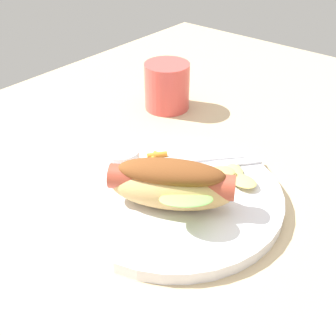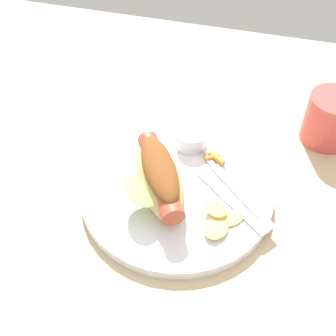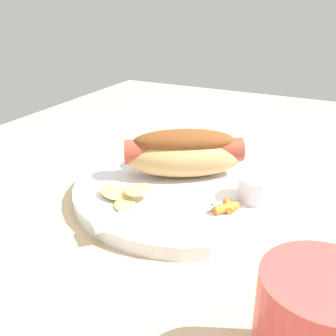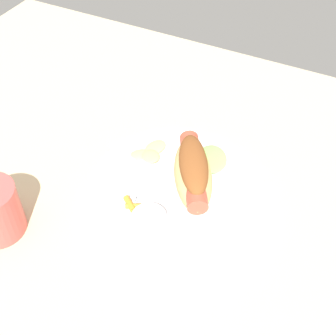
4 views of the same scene
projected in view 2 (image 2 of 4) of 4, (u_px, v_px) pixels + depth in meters
ground_plane at (201, 192)px, 65.78cm from camera, size 120.00×90.00×1.80cm
plate at (177, 191)px, 63.63cm from camera, size 27.24×27.24×1.60cm
hot_dog at (159, 177)px, 60.28cm from camera, size 12.27×15.68×6.07cm
sauce_ramekin at (191, 138)px, 67.94cm from camera, size 4.86×4.86×2.74cm
fork at (236, 190)px, 62.53cm from camera, size 12.56×12.10×0.40cm
knife at (231, 201)px, 61.18cm from camera, size 11.32×9.52×0.36cm
chips_pile at (220, 219)px, 58.53cm from camera, size 6.61×7.28×1.67cm
carrot_garnish at (215, 158)px, 66.36cm from camera, size 3.32×2.45×0.94cm
drinking_cup at (330, 119)px, 69.35cm from camera, size 7.79×7.79×8.07cm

